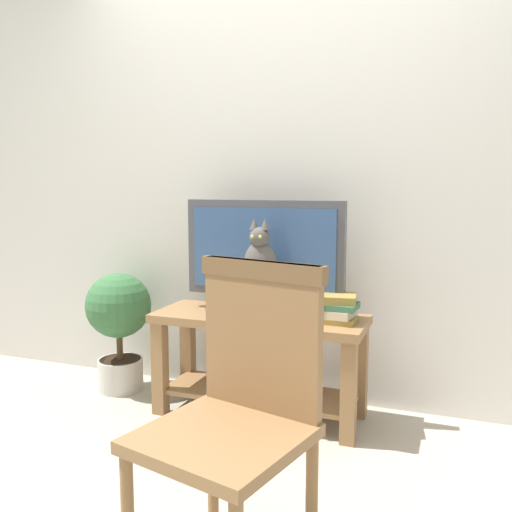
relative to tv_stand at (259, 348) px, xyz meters
name	(u,v)px	position (x,y,z in m)	size (l,w,h in m)	color
ground_plane	(221,472)	(0.05, -0.61, -0.37)	(12.00, 12.00, 0.00)	#ADA393
back_wall	(291,153)	(0.05, 0.38, 1.03)	(7.00, 0.12, 2.80)	silver
tv_stand	(259,348)	(0.00, 0.00, 0.00)	(1.11, 0.42, 0.55)	olive
tv	(264,253)	(0.00, 0.07, 0.50)	(0.86, 0.20, 0.60)	#4C4C51
media_box	(262,313)	(0.04, -0.06, 0.21)	(0.35, 0.24, 0.06)	#2D2D30
cat	(262,274)	(0.04, -0.08, 0.41)	(0.20, 0.28, 0.45)	#514C47
wooden_chair	(240,396)	(0.33, -1.08, 0.19)	(0.57, 0.57, 0.98)	olive
book_stack	(334,308)	(0.40, -0.01, 0.25)	(0.24, 0.20, 0.14)	olive
potted_plant	(119,319)	(-0.91, 0.06, 0.06)	(0.38, 0.38, 0.71)	beige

